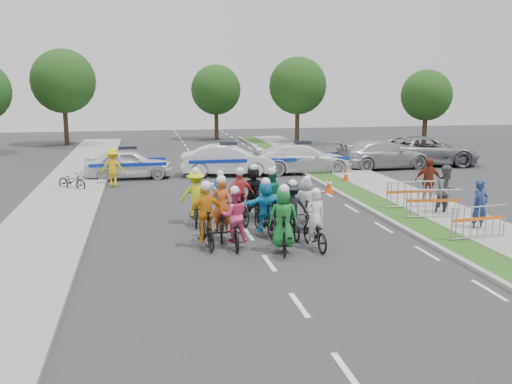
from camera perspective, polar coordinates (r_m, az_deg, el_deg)
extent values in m
plane|color=#28282B|center=(15.45, 1.33, -7.14)|extent=(90.00, 90.00, 0.00)
cube|color=gray|center=(21.57, 11.71, -1.98)|extent=(0.20, 60.00, 0.12)
cube|color=#234115|center=(21.85, 13.41, -1.90)|extent=(1.20, 60.00, 0.11)
cube|color=gray|center=(22.65, 17.55, -1.64)|extent=(2.40, 60.00, 0.13)
cube|color=gray|center=(20.17, -20.34, -3.33)|extent=(3.00, 60.00, 0.13)
imported|color=black|center=(16.77, 5.86, -4.07)|extent=(0.76, 1.82, 0.94)
imported|color=white|center=(16.61, 5.94, -2.47)|extent=(0.60, 0.42, 1.56)
sphere|color=white|center=(16.41, 6.04, -0.06)|extent=(0.27, 0.27, 0.27)
imported|color=black|center=(16.32, 2.70, -4.07)|extent=(0.82, 1.96, 1.14)
imported|color=#15782C|center=(16.16, 2.76, -2.53)|extent=(0.91, 0.67, 1.71)
sphere|color=white|center=(15.94, 2.83, 0.27)|extent=(0.30, 0.30, 0.30)
imported|color=black|center=(16.79, -2.18, -3.95)|extent=(0.73, 1.86, 0.96)
imported|color=#F14379|center=(16.63, -2.17, -2.34)|extent=(0.80, 0.64, 1.60)
sphere|color=white|center=(16.42, -2.16, 0.16)|extent=(0.28, 0.28, 0.28)
imported|color=black|center=(16.86, -4.99, -3.61)|extent=(0.74, 1.95, 1.15)
imported|color=orange|center=(16.70, -4.99, -2.10)|extent=(1.05, 0.52, 1.72)
sphere|color=white|center=(16.48, -5.02, 0.63)|extent=(0.30, 0.30, 0.30)
imported|color=black|center=(17.93, 3.57, -3.02)|extent=(0.65, 1.82, 0.95)
imported|color=black|center=(17.77, 3.63, -1.50)|extent=(1.03, 0.60, 1.59)
sphere|color=white|center=(17.58, 3.70, 0.82)|extent=(0.27, 0.27, 0.27)
imported|color=black|center=(18.05, 0.91, -2.71)|extent=(0.82, 1.85, 1.07)
imported|color=#1C9AD7|center=(17.90, 0.95, -1.35)|extent=(1.55, 0.74, 1.61)
sphere|color=white|center=(17.71, 0.99, 1.00)|extent=(0.28, 0.28, 0.28)
imported|color=black|center=(17.82, -3.49, -2.97)|extent=(0.96, 2.04, 1.03)
imported|color=#D7571A|center=(17.66, -3.49, -1.36)|extent=(0.68, 0.50, 1.72)
sphere|color=white|center=(17.46, -3.50, 1.22)|extent=(0.30, 0.30, 0.30)
imported|color=black|center=(18.94, 4.96, -2.17)|extent=(0.69, 1.76, 1.03)
imported|color=silver|center=(18.80, 5.02, -0.90)|extent=(0.81, 0.58, 1.54)
sphere|color=white|center=(18.62, 5.10, 1.22)|extent=(0.27, 0.27, 0.27)
imported|color=black|center=(19.73, 1.48, -1.64)|extent=(0.94, 1.99, 1.00)
imported|color=#167956|center=(19.58, 1.52, -0.20)|extent=(0.90, 0.75, 1.67)
sphere|color=white|center=(19.40, 1.56, 2.06)|extent=(0.29, 0.29, 0.29)
imported|color=black|center=(19.57, -1.63, -1.56)|extent=(0.81, 1.94, 1.13)
imported|color=#E13E42|center=(19.43, -1.61, -0.25)|extent=(1.04, 0.56, 1.69)
sphere|color=white|center=(19.24, -1.60, 2.06)|extent=(0.29, 0.29, 0.29)
imported|color=black|center=(19.67, -6.01, -1.72)|extent=(0.88, 2.00, 1.02)
imported|color=yellow|center=(19.52, -6.03, -0.26)|extent=(1.16, 0.75, 1.69)
sphere|color=white|center=(19.33, -6.06, 2.05)|extent=(0.29, 0.29, 0.29)
imported|color=black|center=(20.72, -0.30, -0.90)|extent=(0.66, 1.87, 1.10)
imported|color=black|center=(20.58, -0.27, 0.32)|extent=(1.57, 0.61, 1.65)
sphere|color=white|center=(20.40, -0.25, 2.44)|extent=(0.29, 0.29, 0.29)
imported|color=black|center=(20.89, -3.60, -1.15)|extent=(0.80, 1.71, 0.86)
imported|color=blue|center=(20.75, -3.59, 0.08)|extent=(0.57, 0.41, 1.44)
sphere|color=white|center=(20.59, -3.59, 1.84)|extent=(0.25, 0.25, 0.25)
imported|color=white|center=(29.55, -12.64, 2.77)|extent=(4.43, 1.88, 1.49)
imported|color=white|center=(29.79, -2.78, 3.19)|extent=(5.05, 2.38, 1.60)
imported|color=white|center=(30.70, 4.66, 3.36)|extent=(5.48, 2.44, 1.56)
imported|color=#A1A2A6|center=(33.01, 12.58, 3.68)|extent=(5.67, 2.81, 1.58)
imported|color=slate|center=(35.04, 16.66, 3.97)|extent=(6.50, 3.98, 1.68)
imported|color=navy|center=(19.81, 21.47, -1.32)|extent=(0.69, 0.52, 1.70)
imported|color=#505054|center=(21.63, 18.53, 0.09)|extent=(1.02, 0.85, 1.88)
imported|color=maroon|center=(23.83, 16.83, 1.09)|extent=(1.14, 0.62, 1.84)
imported|color=#E0BD0B|center=(27.41, -14.11, 2.39)|extent=(1.24, 0.84, 1.78)
cube|color=#F24C0C|center=(25.30, 7.28, -0.06)|extent=(0.40, 0.40, 0.03)
cone|color=#F24C0C|center=(25.24, 7.30, 0.69)|extent=(0.36, 0.36, 0.70)
cylinder|color=silver|center=(25.23, 7.30, 0.91)|extent=(0.29, 0.29, 0.08)
cube|color=#F24C0C|center=(27.97, 8.97, 0.94)|extent=(0.40, 0.40, 0.03)
cone|color=#F24C0C|center=(27.92, 9.00, 1.62)|extent=(0.36, 0.36, 0.70)
cylinder|color=silver|center=(27.90, 9.00, 1.82)|extent=(0.29, 0.29, 0.08)
imported|color=black|center=(26.93, -17.92, 1.05)|extent=(1.62, 1.48, 0.86)
cylinder|color=#382619|center=(46.10, 4.14, 6.93)|extent=(0.36, 0.36, 3.25)
sphere|color=#193B12|center=(45.99, 4.19, 10.56)|extent=(4.55, 4.55, 4.55)
cylinder|color=#382619|center=(45.70, 16.51, 6.16)|extent=(0.36, 0.36, 2.75)
sphere|color=#193B12|center=(45.59, 16.68, 9.26)|extent=(3.85, 3.85, 3.85)
cylinder|color=#382619|center=(46.79, -18.49, 6.61)|extent=(0.36, 0.36, 3.50)
sphere|color=#193B12|center=(46.69, -18.72, 10.46)|extent=(4.90, 4.90, 4.90)
cylinder|color=#382619|center=(48.84, -3.98, 7.00)|extent=(0.36, 0.36, 3.00)
sphere|color=#193B12|center=(48.74, -4.02, 10.17)|extent=(4.20, 4.20, 4.20)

